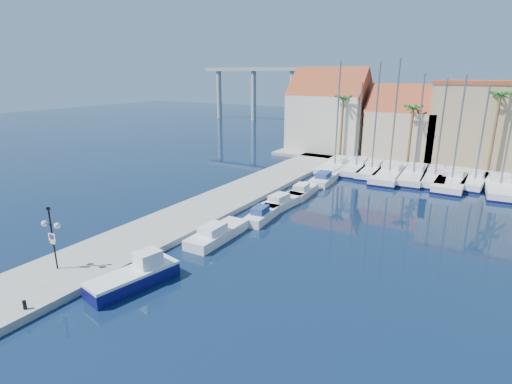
% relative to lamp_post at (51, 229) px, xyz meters
% --- Properties ---
extents(ground, '(260.00, 260.00, 0.00)m').
position_rel_lamp_post_xyz_m(ground, '(9.47, 3.07, -3.33)').
color(ground, black).
rests_on(ground, ground).
extents(quay_west, '(6.00, 77.00, 0.50)m').
position_rel_lamp_post_xyz_m(quay_west, '(0.47, 16.57, -3.08)').
color(quay_west, gray).
rests_on(quay_west, ground).
extents(shore_north, '(54.00, 16.00, 0.50)m').
position_rel_lamp_post_xyz_m(shore_north, '(19.47, 51.07, -3.08)').
color(shore_north, gray).
rests_on(shore_north, ground).
extents(lamp_post, '(1.45, 0.57, 4.32)m').
position_rel_lamp_post_xyz_m(lamp_post, '(0.00, 0.00, 0.00)').
color(lamp_post, black).
rests_on(lamp_post, quay_west).
extents(bollard, '(0.21, 0.21, 0.52)m').
position_rel_lamp_post_xyz_m(bollard, '(2.87, -3.81, -2.58)').
color(bollard, black).
rests_on(bollard, quay_west).
extents(fishing_boat, '(3.02, 6.04, 2.02)m').
position_rel_lamp_post_xyz_m(fishing_boat, '(5.47, 1.74, -2.66)').
color(fishing_boat, '#0F0E53').
rests_on(fishing_boat, ground).
extents(motorboat_west_0, '(2.15, 6.42, 1.40)m').
position_rel_lamp_post_xyz_m(motorboat_west_0, '(5.48, 10.33, -2.82)').
color(motorboat_west_0, white).
rests_on(motorboat_west_0, ground).
extents(motorboat_west_1, '(2.09, 5.18, 1.40)m').
position_rel_lamp_post_xyz_m(motorboat_west_1, '(6.36, 16.11, -2.82)').
color(motorboat_west_1, white).
rests_on(motorboat_west_1, ground).
extents(motorboat_west_2, '(2.44, 6.19, 1.40)m').
position_rel_lamp_post_xyz_m(motorboat_west_2, '(6.14, 20.42, -2.82)').
color(motorboat_west_2, white).
rests_on(motorboat_west_2, ground).
extents(motorboat_west_3, '(2.22, 5.76, 1.40)m').
position_rel_lamp_post_xyz_m(motorboat_west_3, '(6.35, 25.05, -2.82)').
color(motorboat_west_3, white).
rests_on(motorboat_west_3, ground).
extents(motorboat_west_4, '(2.64, 6.79, 1.40)m').
position_rel_lamp_post_xyz_m(motorboat_west_4, '(6.34, 31.46, -2.82)').
color(motorboat_west_4, white).
rests_on(motorboat_west_4, ground).
extents(sailboat_0, '(2.83, 10.21, 14.48)m').
position_rel_lamp_post_xyz_m(sailboat_0, '(5.22, 38.63, -2.72)').
color(sailboat_0, white).
rests_on(sailboat_0, ground).
extents(sailboat_1, '(3.30, 10.32, 11.89)m').
position_rel_lamp_post_xyz_m(sailboat_1, '(7.97, 39.38, -2.76)').
color(sailboat_1, white).
rests_on(sailboat_1, ground).
extents(sailboat_2, '(3.08, 9.78, 14.34)m').
position_rel_lamp_post_xyz_m(sailboat_2, '(10.21, 38.86, -2.72)').
color(sailboat_2, white).
rests_on(sailboat_2, ground).
extents(sailboat_3, '(3.69, 12.08, 14.71)m').
position_rel_lamp_post_xyz_m(sailboat_3, '(12.68, 38.34, -2.75)').
color(sailboat_3, white).
rests_on(sailboat_3, ground).
extents(sailboat_4, '(3.37, 11.09, 12.96)m').
position_rel_lamp_post_xyz_m(sailboat_4, '(15.47, 39.03, -2.76)').
color(sailboat_4, white).
rests_on(sailboat_4, ground).
extents(sailboat_5, '(3.32, 10.48, 12.40)m').
position_rel_lamp_post_xyz_m(sailboat_5, '(17.94, 39.25, -2.76)').
color(sailboat_5, white).
rests_on(sailboat_5, ground).
extents(sailboat_6, '(3.29, 12.08, 12.87)m').
position_rel_lamp_post_xyz_m(sailboat_6, '(19.95, 38.71, -2.77)').
color(sailboat_6, white).
rests_on(sailboat_6, ground).
extents(sailboat_7, '(2.85, 8.41, 11.52)m').
position_rel_lamp_post_xyz_m(sailboat_7, '(22.37, 39.32, -2.73)').
color(sailboat_7, white).
rests_on(sailboat_7, ground).
extents(sailboat_8, '(3.95, 11.68, 12.30)m').
position_rel_lamp_post_xyz_m(sailboat_8, '(24.90, 38.46, -2.77)').
color(sailboat_8, white).
rests_on(sailboat_8, ground).
extents(building_0, '(12.30, 9.00, 13.50)m').
position_rel_lamp_post_xyz_m(building_0, '(-0.53, 50.07, 3.19)').
color(building_0, beige).
rests_on(building_0, shore_north).
extents(building_1, '(10.30, 8.00, 11.00)m').
position_rel_lamp_post_xyz_m(building_1, '(11.47, 50.07, 1.96)').
color(building_1, tan).
rests_on(building_1, shore_north).
extents(building_2, '(14.20, 10.20, 11.50)m').
position_rel_lamp_post_xyz_m(building_2, '(22.47, 51.07, 2.93)').
color(building_2, tan).
rests_on(building_2, shore_north).
extents(palm_0, '(2.60, 2.60, 10.15)m').
position_rel_lamp_post_xyz_m(palm_0, '(3.47, 45.07, 5.75)').
color(palm_0, brown).
rests_on(palm_0, shore_north).
extents(palm_1, '(2.60, 2.60, 9.15)m').
position_rel_lamp_post_xyz_m(palm_1, '(13.47, 45.07, 4.80)').
color(palm_1, brown).
rests_on(palm_1, shore_north).
extents(palm_2, '(2.60, 2.60, 11.15)m').
position_rel_lamp_post_xyz_m(palm_2, '(23.47, 45.07, 6.68)').
color(palm_2, brown).
rests_on(palm_2, shore_north).
extents(viaduct, '(48.00, 2.20, 14.45)m').
position_rel_lamp_post_xyz_m(viaduct, '(-29.60, 85.07, 6.92)').
color(viaduct, '#9E9E99').
rests_on(viaduct, ground).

